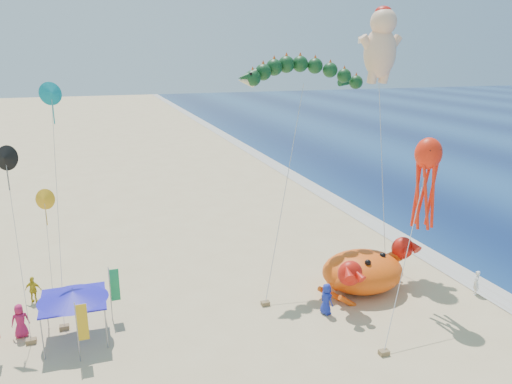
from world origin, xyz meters
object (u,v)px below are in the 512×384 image
dragon_kite (302,77)px  canopy_blue (73,296)px  crab_inflatable (363,270)px  cherub_kite (381,43)px  octopus_kite (426,177)px

dragon_kite → canopy_blue: dragon_kite is taller
crab_inflatable → cherub_kite: bearing=56.6°
crab_inflatable → canopy_blue: (-17.16, -0.07, 1.07)m
dragon_kite → cherub_kite: (5.90, 0.19, 2.17)m
dragon_kite → canopy_blue: bearing=-159.6°
cherub_kite → octopus_kite: size_ratio=1.75×
octopus_kite → crab_inflatable: bearing=134.4°
dragon_kite → crab_inflatable: bearing=-69.1°
crab_inflatable → canopy_blue: bearing=-179.8°
octopus_kite → canopy_blue: bearing=173.4°
dragon_kite → cherub_kite: size_ratio=0.80×
dragon_kite → canopy_blue: 19.22m
octopus_kite → cherub_kite: bearing=79.3°
cherub_kite → canopy_blue: 25.19m
crab_inflatable → dragon_kite: size_ratio=0.50×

